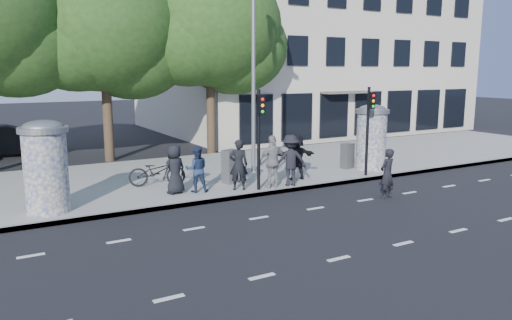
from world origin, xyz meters
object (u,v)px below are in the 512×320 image
ped_b (239,165)px  cabinet_left (231,166)px  ped_c (197,169)px  ped_d (290,160)px  ped_a (175,169)px  cabinet_right (347,156)px  ad_column_right (371,136)px  traffic_pole_far (369,122)px  ped_f (297,157)px  ped_e (273,162)px  man_road (387,174)px  ad_column_left (46,164)px  bicycle (157,171)px  street_lamp (254,54)px  traffic_pole_near (260,129)px  car_mid (11,140)px

ped_b → cabinet_left: (0.25, 1.08, -0.26)m
ped_c → ped_d: 3.32m
ped_a → cabinet_right: bearing=169.2°
ad_column_right → ped_c: size_ratio=1.71×
traffic_pole_far → ped_f: bearing=164.1°
ped_b → ped_e: bearing=-167.2°
ped_c → ped_f: ped_f is taller
man_road → ad_column_left: bearing=-29.3°
cabinet_left → ped_e: bearing=-72.5°
traffic_pole_far → cabinet_left: size_ratio=2.82×
cabinet_right → cabinet_left: bearing=168.4°
ped_e → ped_f: (1.46, 0.66, -0.06)m
ped_c → cabinet_left: ped_c is taller
ped_e → ped_d: bearing=177.0°
ad_column_left → man_road: 10.52m
ad_column_right → ped_b: (-6.40, -0.53, -0.52)m
ped_e → bicycle: 4.08m
ad_column_left → ped_a: ad_column_left is taller
ped_e → ped_b: bearing=-9.6°
ad_column_left → street_lamp: size_ratio=0.33×
street_lamp → ped_f: size_ratio=4.72×
traffic_pole_near → cabinet_right: (5.06, 1.50, -1.56)m
ped_f → man_road: bearing=120.8°
ped_e → bicycle: size_ratio=0.93×
cabinet_left → car_mid: 13.07m
ped_e → bicycle: (-3.42, 2.20, -0.39)m
bicycle → cabinet_right: (7.88, -0.82, 0.00)m
traffic_pole_far → ped_d: traffic_pole_far is taller
traffic_pole_far → street_lamp: street_lamp is taller
street_lamp → ped_e: size_ratio=4.39×
ped_d → bicycle: (-4.10, 2.26, -0.39)m
ped_b → ped_c: (-1.35, 0.42, -0.09)m
ad_column_left → traffic_pole_far: size_ratio=0.78×
ped_d → ped_f: size_ratio=1.06×
man_road → car_mid: (-10.13, 15.37, -0.08)m
ad_column_left → ped_c: 4.69m
ped_d → cabinet_right: 4.06m
ped_d → man_road: size_ratio=1.09×
bicycle → ped_c: bearing=-134.3°
ped_a → man_road: bearing=135.3°
traffic_pole_near → traffic_pole_far: bearing=0.0°
bicycle → car_mid: size_ratio=0.43×
ad_column_right → ped_d: bearing=-169.3°
ad_column_right → ped_b: ad_column_right is taller
street_lamp → cabinet_left: bearing=-141.6°
ad_column_right → ped_a: size_ratio=1.63×
bicycle → traffic_pole_far: bearing=-90.9°
ped_d → ped_a: bearing=6.8°
ad_column_right → traffic_pole_far: traffic_pole_far is taller
ad_column_right → ped_a: ad_column_right is taller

